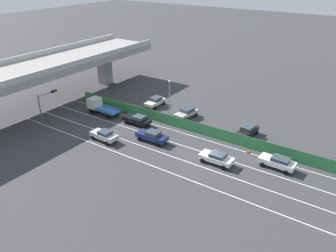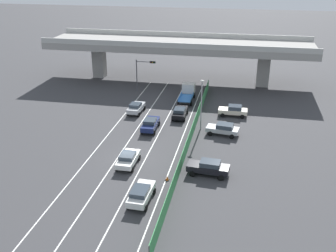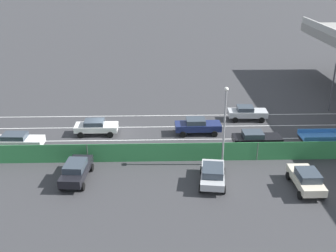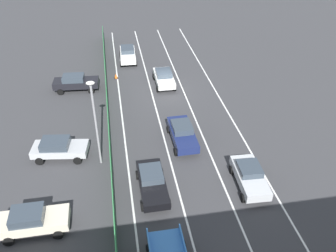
{
  "view_description": "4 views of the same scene",
  "coord_description": "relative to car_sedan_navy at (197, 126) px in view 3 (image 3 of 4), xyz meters",
  "views": [
    {
      "loc": [
        -34.0,
        -16.76,
        23.3
      ],
      "look_at": [
        1.66,
        7.47,
        2.38
      ],
      "focal_mm": 36.29,
      "sensor_mm": 36.0,
      "label": 1
    },
    {
      "loc": [
        12.31,
        -39.43,
        22.02
      ],
      "look_at": [
        2.83,
        8.65,
        1.04
      ],
      "focal_mm": 42.47,
      "sensor_mm": 36.0,
      "label": 2
    },
    {
      "loc": [
        38.12,
        5.2,
        16.8
      ],
      "look_at": [
        1.82,
        6.21,
        1.55
      ],
      "focal_mm": 43.23,
      "sensor_mm": 36.0,
      "label": 3
    },
    {
      "loc": [
        5.46,
        32.62,
        18.08
      ],
      "look_at": [
        1.59,
        10.09,
        2.33
      ],
      "focal_mm": 38.18,
      "sensor_mm": 36.0,
      "label": 4
    }
  ],
  "objects": [
    {
      "name": "lane_line_mid_right",
      "position": [
        1.41,
        -2.74,
        -0.9
      ],
      "size": [
        0.14,
        49.04,
        0.01
      ],
      "primitive_type": "cube",
      "color": "silver",
      "rests_on": "ground"
    },
    {
      "name": "parked_sedan_dark",
      "position": [
        9.06,
        -10.66,
        0.03
      ],
      "size": [
        4.68,
        2.24,
        1.68
      ],
      "color": "black",
      "rests_on": "ground"
    },
    {
      "name": "car_sedan_silver",
      "position": [
        -3.65,
        5.85,
        -0.02
      ],
      "size": [
        2.13,
        4.32,
        1.59
      ],
      "color": "#B7BABC",
      "rests_on": "ground"
    },
    {
      "name": "traffic_cone",
      "position": [
        4.87,
        -12.7,
        -0.65
      ],
      "size": [
        0.47,
        0.47,
        0.56
      ],
      "color": "orange",
      "rests_on": "ground"
    },
    {
      "name": "lane_line_right_edge",
      "position": [
        4.72,
        -2.74,
        -0.9
      ],
      "size": [
        0.14,
        49.04,
        0.01
      ],
      "primitive_type": "cube",
      "color": "silver",
      "rests_on": "ground"
    },
    {
      "name": "ground_plane",
      "position": [
        -0.24,
        -9.26,
        -0.9
      ],
      "size": [
        300.0,
        300.0,
        0.0
      ],
      "primitive_type": "plane",
      "color": "#38383A"
    },
    {
      "name": "car_hatchback_white",
      "position": [
        -0.13,
        -10.34,
        -0.04
      ],
      "size": [
        2.04,
        4.32,
        1.53
      ],
      "color": "silver",
      "rests_on": "ground"
    },
    {
      "name": "car_sedan_white",
      "position": [
        3.18,
        -17.11,
        -0.0
      ],
      "size": [
        2.13,
        4.48,
        1.59
      ],
      "color": "white",
      "rests_on": "ground"
    },
    {
      "name": "street_lamp",
      "position": [
        6.74,
        1.54,
        3.39
      ],
      "size": [
        0.6,
        0.36,
        7.07
      ],
      "color": "gray",
      "rests_on": "ground"
    },
    {
      "name": "car_sedan_navy",
      "position": [
        0.0,
        0.0,
        0.0
      ],
      "size": [
        2.05,
        4.69,
        1.64
      ],
      "color": "navy",
      "rests_on": "ground"
    },
    {
      "name": "parked_sedan_cream",
      "position": [
        10.94,
        7.43,
        0.01
      ],
      "size": [
        4.25,
        2.01,
        1.66
      ],
      "color": "beige",
      "rests_on": "ground"
    },
    {
      "name": "parked_wagon_silver",
      "position": [
        9.91,
        0.27,
        -0.01
      ],
      "size": [
        4.48,
        2.52,
        1.59
      ],
      "color": "#B2B5B7",
      "rests_on": "ground"
    },
    {
      "name": "car_sedan_black",
      "position": [
        3.23,
        5.29,
        -0.04
      ],
      "size": [
        2.02,
        4.58,
        1.55
      ],
      "color": "black",
      "rests_on": "ground"
    },
    {
      "name": "green_fence",
      "position": [
        5.96,
        -2.74,
        -0.04
      ],
      "size": [
        0.1,
        45.14,
        1.74
      ],
      "color": "#338447",
      "rests_on": "ground"
    },
    {
      "name": "lane_line_left_edge",
      "position": [
        -5.21,
        -2.74,
        -0.9
      ],
      "size": [
        0.14,
        49.04,
        0.01
      ],
      "primitive_type": "cube",
      "color": "silver",
      "rests_on": "ground"
    },
    {
      "name": "lane_line_mid_left",
      "position": [
        -1.9,
        -2.74,
        -0.9
      ],
      "size": [
        0.14,
        49.04,
        0.01
      ],
      "primitive_type": "cube",
      "color": "silver",
      "rests_on": "ground"
    }
  ]
}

